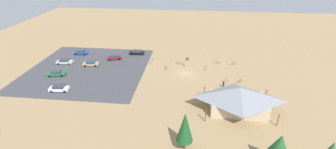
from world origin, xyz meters
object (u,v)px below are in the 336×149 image
(bicycle_orange_yard_center, at_px, (234,63))
(lot_sign, at_px, (153,61))
(bike_pavilion, at_px, (239,98))
(pine_far_east, at_px, (185,127))
(pine_mideast, at_px, (280,146))
(car_green_by_curb, at_px, (56,73))
(bicycle_red_front_row, at_px, (179,63))
(bicycle_green_near_porch, at_px, (240,81))
(bicycle_blue_lone_west, at_px, (205,68))
(car_tan_aisle_side, at_px, (91,64))
(bicycle_silver_yard_front, at_px, (225,81))
(car_blue_second_row, at_px, (81,52))
(bicycle_yellow_trailside, at_px, (184,64))
(car_black_inner_stall, at_px, (137,52))
(car_maroon_end_stall, at_px, (114,57))
(trash_bin, at_px, (188,59))
(car_silver_near_entry, at_px, (65,62))
(bicycle_purple_by_bin, at_px, (217,62))
(visitor_at_bikes, at_px, (224,84))
(bicycle_teal_yard_left, at_px, (166,67))
(car_white_back_corner, at_px, (59,88))

(bicycle_orange_yard_center, bearing_deg, lot_sign, 7.80)
(bike_pavilion, relative_size, pine_far_east, 1.91)
(bike_pavilion, distance_m, pine_far_east, 16.12)
(pine_mideast, xyz_separation_m, car_green_by_curb, (49.20, -25.40, -3.63))
(bicycle_red_front_row, xyz_separation_m, bicycle_green_near_porch, (-16.31, 9.45, 0.02))
(bicycle_blue_lone_west, xyz_separation_m, car_tan_aisle_side, (33.13, 1.02, 0.37))
(car_green_by_curb, bearing_deg, bicycle_silver_yard_front, -178.23)
(bicycle_green_near_porch, xyz_separation_m, car_blue_second_row, (48.30, -13.52, 0.33))
(bicycle_yellow_trailside, relative_size, car_black_inner_stall, 0.32)
(car_maroon_end_stall, relative_size, car_green_by_curb, 0.92)
(bike_pavilion, height_order, trash_bin, bike_pavilion)
(car_silver_near_entry, bearing_deg, bicycle_red_front_row, -173.94)
(bicycle_green_near_porch, distance_m, car_blue_second_row, 50.16)
(car_silver_near_entry, bearing_deg, bicycle_purple_by_bin, -173.40)
(car_black_inner_stall, bearing_deg, bicycle_green_near_porch, 152.80)
(bicycle_red_front_row, relative_size, car_tan_aisle_side, 0.37)
(visitor_at_bikes, bearing_deg, bicycle_teal_yard_left, -29.86)
(bicycle_silver_yard_front, xyz_separation_m, car_green_by_curb, (44.63, 1.38, 0.38))
(trash_bin, distance_m, car_white_back_corner, 36.80)
(car_silver_near_entry, bearing_deg, bike_pavilion, 158.91)
(pine_far_east, bearing_deg, bicycle_orange_yard_center, -110.12)
(bicycle_purple_by_bin, relative_size, car_blue_second_row, 0.35)
(bicycle_blue_lone_west, xyz_separation_m, car_blue_second_row, (39.81, -7.03, 0.37))
(bike_pavilion, xyz_separation_m, pine_mideast, (-3.39, 14.62, 1.27))
(bicycle_orange_yard_center, xyz_separation_m, car_maroon_end_stall, (36.10, 0.18, 0.38))
(bicycle_purple_by_bin, height_order, car_white_back_corner, car_white_back_corner)
(bicycle_teal_yard_left, xyz_separation_m, visitor_at_bikes, (-15.29, 8.78, 0.50))
(pine_far_east, xyz_separation_m, bicycle_orange_yard_center, (-12.96, -35.36, -4.14))
(car_maroon_end_stall, xyz_separation_m, car_blue_second_row, (12.11, -2.83, -0.04))
(bicycle_silver_yard_front, xyz_separation_m, car_white_back_corner, (39.80, 8.83, 0.44))
(bicycle_red_front_row, relative_size, car_white_back_corner, 0.36)
(trash_bin, distance_m, car_maroon_end_stall, 22.53)
(bike_pavilion, relative_size, bicycle_teal_yard_left, 9.58)
(bicycle_purple_by_bin, relative_size, car_black_inner_stall, 0.31)
(trash_bin, bearing_deg, car_blue_second_row, -1.50)
(bicycle_red_front_row, bearing_deg, car_tan_aisle_side, 8.94)
(trash_bin, relative_size, car_maroon_end_stall, 0.20)
(bicycle_teal_yard_left, bearing_deg, pine_far_east, 102.39)
(car_blue_second_row, bearing_deg, car_black_inner_stall, -173.59)
(car_maroon_end_stall, bearing_deg, pine_mideast, 134.53)
(lot_sign, height_order, car_maroon_end_stall, lot_sign)
(bicycle_silver_yard_front, distance_m, car_green_by_curb, 44.66)
(bicycle_silver_yard_front, xyz_separation_m, visitor_at_bikes, (0.72, 2.71, 0.55))
(bicycle_teal_yard_left, bearing_deg, bicycle_yellow_trailside, -151.72)
(car_tan_aisle_side, xyz_separation_m, car_white_back_corner, (1.89, 14.51, 0.07))
(bicycle_blue_lone_west, relative_size, bicycle_silver_yard_front, 1.15)
(pine_mideast, height_order, car_black_inner_stall, pine_mideast)
(pine_mideast, height_order, car_tan_aisle_side, pine_mideast)
(bicycle_teal_yard_left, bearing_deg, car_green_by_curb, 14.57)
(bicycle_purple_by_bin, bearing_deg, bicycle_orange_yard_center, 177.36)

